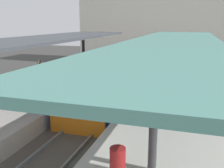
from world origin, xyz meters
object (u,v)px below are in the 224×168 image
at_px(commuter_train, 117,75).
at_px(platform_sign, 139,75).
at_px(passenger_mid_platform, 159,84).
at_px(passenger_near_bench, 40,72).
at_px(platform_bench, 182,96).
at_px(litter_bin, 118,161).

relative_size(commuter_train, platform_sign, 5.65).
bearing_deg(platform_sign, passenger_mid_platform, 64.11).
distance_m(commuter_train, passenger_mid_platform, 3.91).
relative_size(platform_sign, passenger_near_bench, 1.29).
relative_size(commuter_train, platform_bench, 8.92).
xyz_separation_m(platform_sign, litter_bin, (0.63, -5.76, -1.22)).
relative_size(platform_bench, passenger_mid_platform, 0.83).
distance_m(commuter_train, platform_bench, 5.17).
distance_m(platform_bench, platform_sign, 2.59).
relative_size(platform_sign, litter_bin, 2.76).
xyz_separation_m(platform_bench, passenger_near_bench, (-9.15, 1.45, 0.43)).
distance_m(commuter_train, platform_sign, 4.72).
distance_m(passenger_near_bench, passenger_mid_platform, 8.00).
bearing_deg(passenger_near_bench, platform_bench, -8.98).
bearing_deg(passenger_mid_platform, passenger_near_bench, 172.94).
relative_size(platform_bench, litter_bin, 1.75).
relative_size(platform_bench, passenger_near_bench, 0.82).
bearing_deg(platform_bench, commuter_train, 146.33).
xyz_separation_m(platform_sign, passenger_near_bench, (-7.15, 2.61, -0.73)).
xyz_separation_m(commuter_train, passenger_mid_platform, (3.08, -2.40, 0.15)).
bearing_deg(litter_bin, passenger_near_bench, 132.92).
height_order(litter_bin, passenger_near_bench, passenger_near_bench).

